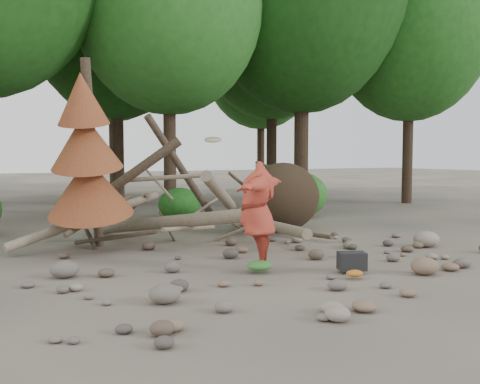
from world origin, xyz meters
name	(u,v)px	position (x,y,z in m)	size (l,w,h in m)	color
ground	(289,268)	(0.00, 0.00, 0.00)	(120.00, 120.00, 0.00)	#514C44
deadfall_pile	(267,199)	(2.02, 4.24, 0.95)	(8.55, 5.24, 3.30)	#332619
dead_conifer	(87,159)	(-3.12, 3.37, 2.11)	(2.06, 2.16, 4.35)	#4C3F30
bush_mid	(180,205)	(0.80, 7.80, 0.56)	(1.40, 1.40, 1.12)	#23611C
bush_right	(299,194)	(5.00, 7.00, 0.80)	(2.00, 2.00, 1.60)	#2C7424
frisbee_thrower	(258,214)	(-0.64, 0.12, 1.08)	(2.37, 2.19, 2.45)	#A43425
backpack	(352,264)	(0.78, -0.94, 0.17)	(0.50, 0.33, 0.33)	black
cloth_green	(260,268)	(-0.75, -0.14, 0.09)	(0.50, 0.41, 0.19)	#316E2C
cloth_orange	(355,276)	(0.49, -1.36, 0.06)	(0.32, 0.26, 0.12)	#A7601C
boulder_front_left	(165,294)	(-3.00, -1.23, 0.15)	(0.48, 0.44, 0.29)	#685F56
boulder_front_right	(425,266)	(1.88, -1.67, 0.16)	(0.53, 0.48, 0.32)	#7D624E
boulder_mid_right	(426,239)	(4.20, 0.45, 0.19)	(0.64, 0.57, 0.38)	gray
boulder_mid_left	(65,269)	(-4.02, 1.18, 0.16)	(0.52, 0.47, 0.31)	#665E56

